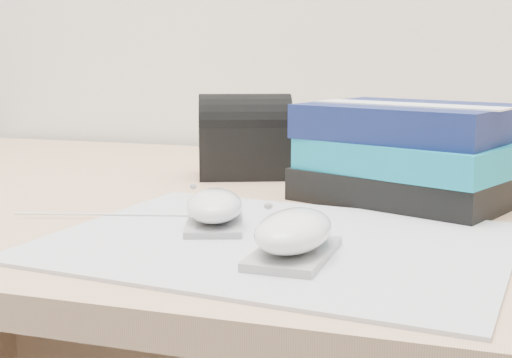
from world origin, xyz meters
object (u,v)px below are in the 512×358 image
(book_stack, at_px, (412,153))
(pouch, at_px, (245,137))
(mouse_front, at_px, (294,234))
(mouse_rear, at_px, (214,209))

(book_stack, bearing_deg, pouch, 158.34)
(book_stack, distance_m, pouch, 0.25)
(mouse_front, xyz_separation_m, pouch, (-0.17, 0.38, 0.03))
(mouse_front, bearing_deg, book_stack, 76.77)
(book_stack, bearing_deg, mouse_front, -103.23)
(book_stack, height_order, pouch, pouch)
(mouse_rear, relative_size, book_stack, 0.39)
(mouse_rear, height_order, pouch, pouch)
(mouse_front, bearing_deg, pouch, 114.36)
(mouse_rear, bearing_deg, book_stack, 50.55)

